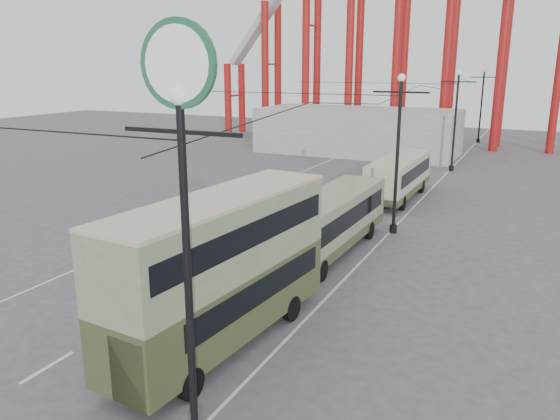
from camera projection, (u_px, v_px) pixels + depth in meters
The scene contains 11 objects.
ground at pixel (113, 347), 19.55m from camera, with size 160.00×160.00×0.00m, color #4C4C4E.
road_markings at pixel (306, 214), 37.07m from camera, with size 12.52×120.00×0.01m.
lamp_post_near at pixel (182, 151), 12.58m from camera, with size 3.20×0.44×10.80m.
lamp_post_mid at pixel (397, 156), 31.69m from camera, with size 3.20×0.44×9.32m.
lamp_post_far at pixel (455, 122), 50.85m from camera, with size 3.20×0.44×9.32m.
lamp_post_distant at pixel (481, 106), 70.02m from camera, with size 3.20×0.44×9.32m.
fairground_shed at pixel (358, 131), 62.37m from camera, with size 22.00×10.00×5.00m, color gray.
double_decker_bus at pixel (222, 264), 19.01m from camera, with size 3.49×10.40×5.48m.
single_decker_green at pixel (329, 221), 28.86m from camera, with size 2.86×11.33×3.19m.
single_decker_cream at pixel (399, 176), 40.80m from camera, with size 2.68×10.09×3.13m.
pedestrian at pixel (211, 268), 24.91m from camera, with size 0.60×0.39×1.64m, color black.
Camera 1 is at (13.06, -13.29, 9.77)m, focal length 35.00 mm.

